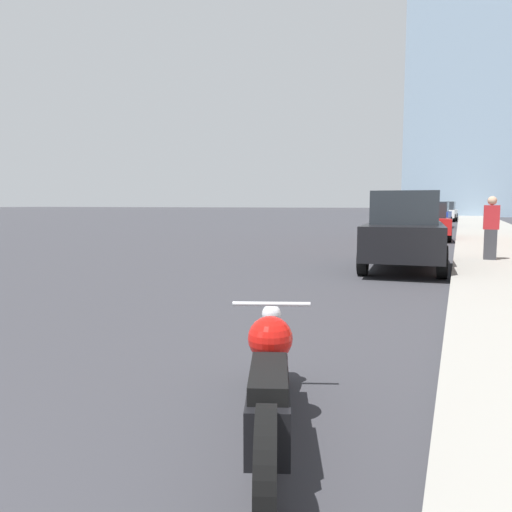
{
  "coord_description": "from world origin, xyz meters",
  "views": [
    {
      "loc": [
        3.6,
        0.88,
        1.53
      ],
      "look_at": [
        1.08,
        7.07,
        0.83
      ],
      "focal_mm": 35.0,
      "sensor_mm": 36.0,
      "label": 1
    }
  ],
  "objects_px": {
    "parked_car_red": "(424,221)",
    "pedestrian": "(491,228)",
    "parked_car_white": "(445,212)",
    "parked_car_black": "(404,231)",
    "motorcycle": "(270,382)",
    "parked_car_silver": "(446,210)",
    "parked_car_blue": "(436,215)"
  },
  "relations": [
    {
      "from": "parked_car_red",
      "to": "pedestrian",
      "type": "relative_size",
      "value": 2.58
    },
    {
      "from": "pedestrian",
      "to": "parked_car_black",
      "type": "bearing_deg",
      "value": -139.64
    },
    {
      "from": "parked_car_blue",
      "to": "motorcycle",
      "type": "bearing_deg",
      "value": -87.15
    },
    {
      "from": "parked_car_red",
      "to": "parked_car_silver",
      "type": "height_order",
      "value": "parked_car_silver"
    },
    {
      "from": "parked_car_blue",
      "to": "parked_car_white",
      "type": "bearing_deg",
      "value": 91.52
    },
    {
      "from": "parked_car_red",
      "to": "parked_car_white",
      "type": "xyz_separation_m",
      "value": [
        0.17,
        24.51,
        0.08
      ]
    },
    {
      "from": "motorcycle",
      "to": "parked_car_blue",
      "type": "bearing_deg",
      "value": 70.85
    },
    {
      "from": "parked_car_black",
      "to": "parked_car_red",
      "type": "bearing_deg",
      "value": 87.28
    },
    {
      "from": "parked_car_black",
      "to": "parked_car_silver",
      "type": "relative_size",
      "value": 0.93
    },
    {
      "from": "parked_car_red",
      "to": "pedestrian",
      "type": "xyz_separation_m",
      "value": [
        2.11,
        -8.73,
        0.16
      ]
    },
    {
      "from": "parked_car_black",
      "to": "pedestrian",
      "type": "bearing_deg",
      "value": 36.46
    },
    {
      "from": "parked_car_red",
      "to": "parked_car_black",
      "type": "bearing_deg",
      "value": -94.66
    },
    {
      "from": "parked_car_white",
      "to": "parked_car_silver",
      "type": "bearing_deg",
      "value": 93.63
    },
    {
      "from": "parked_car_silver",
      "to": "parked_car_red",
      "type": "bearing_deg",
      "value": -93.61
    },
    {
      "from": "parked_car_blue",
      "to": "pedestrian",
      "type": "xyz_separation_m",
      "value": [
        2.12,
        -20.58,
        0.11
      ]
    },
    {
      "from": "parked_car_blue",
      "to": "parked_car_silver",
      "type": "xyz_separation_m",
      "value": [
        -0.02,
        25.03,
        -0.01
      ]
    },
    {
      "from": "parked_car_black",
      "to": "parked_car_silver",
      "type": "height_order",
      "value": "parked_car_black"
    },
    {
      "from": "parked_car_black",
      "to": "parked_car_white",
      "type": "distance_m",
      "value": 34.86
    },
    {
      "from": "parked_car_silver",
      "to": "parked_car_white",
      "type": "bearing_deg",
      "value": -92.73
    },
    {
      "from": "parked_car_blue",
      "to": "parked_car_silver",
      "type": "bearing_deg",
      "value": 92.37
    },
    {
      "from": "motorcycle",
      "to": "parked_car_red",
      "type": "relative_size",
      "value": 0.58
    },
    {
      "from": "parked_car_silver",
      "to": "pedestrian",
      "type": "height_order",
      "value": "pedestrian"
    },
    {
      "from": "parked_car_red",
      "to": "parked_car_white",
      "type": "distance_m",
      "value": 24.51
    },
    {
      "from": "parked_car_blue",
      "to": "parked_car_white",
      "type": "distance_m",
      "value": 12.66
    },
    {
      "from": "parked_car_black",
      "to": "parked_car_white",
      "type": "xyz_separation_m",
      "value": [
        -0.04,
        34.86,
        -0.03
      ]
    },
    {
      "from": "motorcycle",
      "to": "parked_car_white",
      "type": "height_order",
      "value": "parked_car_white"
    },
    {
      "from": "parked_car_white",
      "to": "parked_car_black",
      "type": "bearing_deg",
      "value": -87.22
    },
    {
      "from": "parked_car_blue",
      "to": "pedestrian",
      "type": "relative_size",
      "value": 2.51
    },
    {
      "from": "parked_car_black",
      "to": "parked_car_silver",
      "type": "distance_m",
      "value": 47.23
    },
    {
      "from": "parked_car_silver",
      "to": "pedestrian",
      "type": "bearing_deg",
      "value": -90.96
    },
    {
      "from": "parked_car_red",
      "to": "motorcycle",
      "type": "bearing_deg",
      "value": -95.01
    },
    {
      "from": "parked_car_white",
      "to": "pedestrian",
      "type": "xyz_separation_m",
      "value": [
        1.94,
        -33.24,
        0.08
      ]
    }
  ]
}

